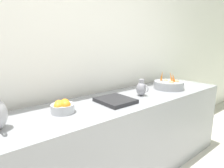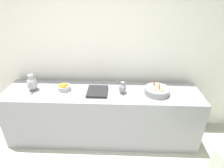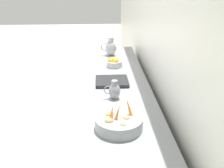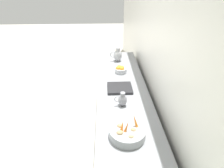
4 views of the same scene
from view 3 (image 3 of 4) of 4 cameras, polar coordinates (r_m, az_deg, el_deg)
tile_wall_left at (r=2.17m, az=14.25°, el=9.85°), size 0.10×9.24×3.00m
prep_counter at (r=2.95m, az=0.81°, el=-8.08°), size 0.69×2.98×0.88m
vegetable_colander at (r=2.00m, az=1.45°, el=-8.28°), size 0.36×0.36×0.23m
orange_bowl at (r=3.27m, az=0.44°, el=4.66°), size 0.19×0.19×0.11m
metal_pitcher_tall at (r=3.70m, az=-0.30°, el=7.89°), size 0.21×0.15×0.25m
metal_pitcher_short at (r=2.43m, az=0.50°, el=-1.42°), size 0.15×0.11×0.18m
counter_sink_basin at (r=2.79m, az=-0.03°, el=0.58°), size 0.34×0.30×0.04m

